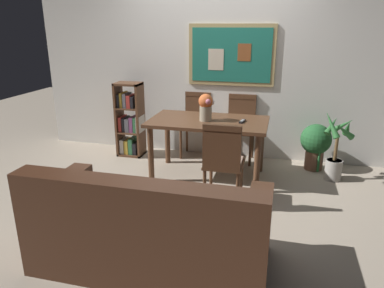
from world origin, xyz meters
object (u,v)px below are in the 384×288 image
(leather_couch, at_px, (149,231))
(potted_ivy, at_px, (316,143))
(bookshelf, at_px, (130,122))
(dining_table, at_px, (208,128))
(dining_chair_far_left, at_px, (197,119))
(flower_vase, at_px, (206,106))
(tv_remote, at_px, (242,121))
(potted_palm, at_px, (336,151))
(dining_chair_near_right, at_px, (223,158))
(dining_chair_far_right, at_px, (241,122))

(leather_couch, bearing_deg, potted_ivy, 60.50)
(bookshelf, distance_m, potted_ivy, 2.57)
(dining_table, bearing_deg, bookshelf, 158.05)
(leather_couch, relative_size, potted_ivy, 2.89)
(dining_chair_far_left, xyz_separation_m, leather_couch, (0.26, -2.63, -0.23))
(flower_vase, relative_size, tv_remote, 2.00)
(dining_chair_far_left, relative_size, leather_couch, 0.51)
(dining_table, bearing_deg, potted_ivy, 23.59)
(dining_chair_far_left, height_order, leather_couch, dining_chair_far_left)
(potted_palm, bearing_deg, bookshelf, 175.25)
(tv_remote, bearing_deg, potted_palm, 13.65)
(dining_table, bearing_deg, dining_chair_near_right, -67.14)
(dining_chair_near_right, height_order, leather_couch, dining_chair_near_right)
(dining_chair_far_right, relative_size, leather_couch, 0.51)
(dining_chair_far_left, relative_size, flower_vase, 2.81)
(leather_couch, relative_size, flower_vase, 5.57)
(dining_chair_far_right, xyz_separation_m, flower_vase, (-0.34, -0.76, 0.38))
(dining_chair_near_right, relative_size, tv_remote, 5.64)
(dining_chair_near_right, bearing_deg, dining_table, 112.86)
(dining_table, bearing_deg, dining_chair_far_left, 113.19)
(potted_ivy, relative_size, potted_palm, 0.71)
(dining_chair_far_right, distance_m, flower_vase, 0.91)
(leather_couch, distance_m, flower_vase, 1.93)
(potted_palm, relative_size, flower_vase, 2.70)
(dining_table, height_order, dining_chair_near_right, dining_chair_near_right)
(bookshelf, xyz_separation_m, tv_remote, (1.66, -0.50, 0.25))
(leather_couch, xyz_separation_m, flower_vase, (0.04, 1.84, 0.60))
(dining_table, bearing_deg, leather_couch, -92.11)
(dining_chair_near_right, bearing_deg, flower_vase, 115.57)
(dining_chair_far_left, relative_size, tv_remote, 5.64)
(leather_couch, bearing_deg, potted_palm, 53.37)
(dining_chair_far_left, bearing_deg, leather_couch, -84.40)
(dining_chair_far_left, xyz_separation_m, bookshelf, (-0.92, -0.26, -0.05))
(dining_chair_near_right, distance_m, bookshelf, 1.99)
(dining_chair_far_right, relative_size, bookshelf, 0.86)
(potted_ivy, bearing_deg, bookshelf, -178.44)
(dining_chair_far_right, bearing_deg, bookshelf, -172.08)
(potted_palm, bearing_deg, dining_chair_near_right, -140.53)
(dining_chair_far_right, bearing_deg, leather_couch, -98.39)
(bookshelf, relative_size, potted_palm, 1.21)
(potted_ivy, distance_m, flower_vase, 1.57)
(leather_couch, height_order, potted_palm, potted_palm)
(dining_table, bearing_deg, dining_chair_far_right, 66.54)
(dining_chair_far_right, distance_m, potted_ivy, 1.03)
(dining_chair_far_left, bearing_deg, flower_vase, -69.26)
(leather_couch, xyz_separation_m, bookshelf, (-1.18, 2.37, 0.18))
(dining_chair_far_right, height_order, leather_couch, dining_chair_far_right)
(potted_palm, bearing_deg, dining_table, -169.84)
(dining_chair_far_left, distance_m, bookshelf, 0.96)
(potted_palm, relative_size, tv_remote, 5.41)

